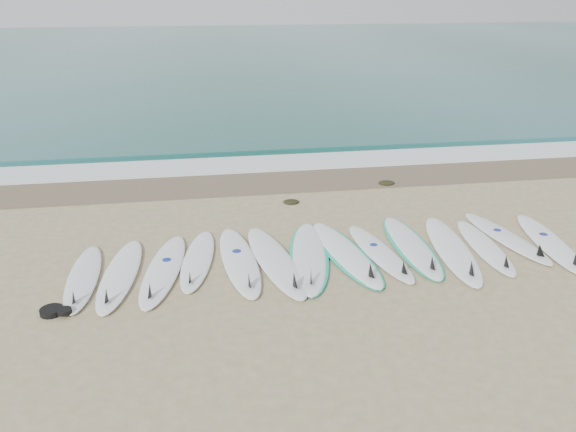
{
  "coord_description": "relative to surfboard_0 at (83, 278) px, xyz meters",
  "views": [
    {
      "loc": [
        -2.05,
        -8.42,
        4.32
      ],
      "look_at": [
        -0.53,
        0.96,
        0.4
      ],
      "focal_mm": 35.0,
      "sensor_mm": 36.0,
      "label": 1
    }
  ],
  "objects": [
    {
      "name": "ground",
      "position": [
        3.99,
        0.23,
        -0.05
      ],
      "size": [
        120.0,
        120.0,
        0.0
      ],
      "primitive_type": "plane",
      "color": "tan"
    },
    {
      "name": "ocean",
      "position": [
        3.99,
        32.73,
        -0.04
      ],
      "size": [
        120.0,
        55.0,
        0.03
      ],
      "primitive_type": "cube",
      "color": "#225B5A",
      "rests_on": "ground"
    },
    {
      "name": "wet_sand_band",
      "position": [
        3.99,
        4.33,
        -0.04
      ],
      "size": [
        120.0,
        1.8,
        0.01
      ],
      "primitive_type": "cube",
      "color": "brown",
      "rests_on": "ground"
    },
    {
      "name": "foam_band",
      "position": [
        3.99,
        5.73,
        -0.03
      ],
      "size": [
        120.0,
        1.4,
        0.04
      ],
      "primitive_type": "cube",
      "color": "silver",
      "rests_on": "ground"
    },
    {
      "name": "wave_crest",
      "position": [
        3.99,
        7.23,
        -0.0
      ],
      "size": [
        120.0,
        1.0,
        0.1
      ],
      "primitive_type": "cube",
      "color": "#225B5A",
      "rests_on": "ground"
    },
    {
      "name": "surfboard_0",
      "position": [
        0.0,
        0.0,
        0.0
      ],
      "size": [
        0.52,
        2.31,
        0.29
      ],
      "rotation": [
        0.0,
        0.0,
        0.02
      ],
      "color": "white",
      "rests_on": "ground"
    },
    {
      "name": "surfboard_1",
      "position": [
        0.56,
        0.0,
        0.0
      ],
      "size": [
        0.75,
        2.56,
        0.32
      ],
      "rotation": [
        0.0,
        0.0,
        -0.09
      ],
      "color": "white",
      "rests_on": "ground"
    },
    {
      "name": "surfboard_2",
      "position": [
        1.23,
        0.05,
        0.01
      ],
      "size": [
        0.94,
        2.63,
        0.33
      ],
      "rotation": [
        0.0,
        0.0,
        -0.16
      ],
      "color": "white",
      "rests_on": "ground"
    },
    {
      "name": "surfboard_3",
      "position": [
        1.79,
        0.34,
        0.0
      ],
      "size": [
        0.82,
        2.37,
        0.3
      ],
      "rotation": [
        0.0,
        0.0,
        -0.15
      ],
      "color": "white",
      "rests_on": "ground"
    },
    {
      "name": "surfboard_4",
      "position": [
        2.49,
        0.17,
        0.01
      ],
      "size": [
        0.77,
        2.72,
        0.34
      ],
      "rotation": [
        0.0,
        0.0,
        0.08
      ],
      "color": "white",
      "rests_on": "ground"
    },
    {
      "name": "surfboard_5",
      "position": [
        3.09,
        0.07,
        0.01
      ],
      "size": [
        1.01,
        2.87,
        0.36
      ],
      "rotation": [
        0.0,
        0.0,
        0.16
      ],
      "color": "white",
      "rests_on": "ground"
    },
    {
      "name": "surfboard_6",
      "position": [
        3.66,
        0.18,
        0.0
      ],
      "size": [
        1.13,
        2.87,
        0.36
      ],
      "rotation": [
        0.0,
        0.0,
        -0.17
      ],
      "color": "white",
      "rests_on": "ground"
    },
    {
      "name": "surfboard_7",
      "position": [
        4.32,
        0.2,
        0.0
      ],
      "size": [
        1.07,
        2.81,
        0.35
      ],
      "rotation": [
        0.0,
        0.0,
        0.15
      ],
      "color": "white",
      "rests_on": "ground"
    },
    {
      "name": "surfboard_8",
      "position": [
        4.91,
        0.1,
        0.0
      ],
      "size": [
        0.82,
        2.43,
        0.31
      ],
      "rotation": [
        0.0,
        0.0,
        0.14
      ],
      "color": "white",
      "rests_on": "ground"
    },
    {
      "name": "surfboard_9",
      "position": [
        5.54,
        0.28,
        -0.0
      ],
      "size": [
        0.7,
        2.66,
        0.34
      ],
      "rotation": [
        0.0,
        0.0,
        -0.02
      ],
      "color": "white",
      "rests_on": "ground"
    },
    {
      "name": "surfboard_10",
      "position": [
        6.18,
        0.01,
        0.01
      ],
      "size": [
        0.99,
        2.88,
        0.36
      ],
      "rotation": [
        0.0,
        0.0,
        -0.14
      ],
      "color": "white",
      "rests_on": "ground"
    },
    {
      "name": "surfboard_11",
      "position": [
        6.81,
        0.04,
        0.0
      ],
      "size": [
        0.67,
        2.36,
        0.3
      ],
      "rotation": [
        0.0,
        0.0,
        -0.08
      ],
      "color": "white",
      "rests_on": "ground"
    },
    {
      "name": "surfboard_12",
      "position": [
        7.39,
        0.34,
        0.0
      ],
      "size": [
        0.85,
        2.48,
        0.31
      ],
      "rotation": [
        0.0,
        0.0,
        0.14
      ],
      "color": "white",
      "rests_on": "ground"
    },
    {
      "name": "surfboard_13",
      "position": [
        8.03,
        -0.01,
        0.01
      ],
      "size": [
        0.93,
        2.66,
        0.33
      ],
      "rotation": [
        0.0,
        0.0,
        -0.15
      ],
      "color": "white",
      "rests_on": "ground"
    },
    {
      "name": "seaweed_near",
      "position": [
        3.8,
        2.85,
        -0.02
      ],
      "size": [
        0.35,
        0.27,
        0.07
      ],
      "primitive_type": "ellipsoid",
      "color": "black",
      "rests_on": "ground"
    },
    {
      "name": "seaweed_far",
      "position": [
        6.21,
        3.7,
        -0.01
      ],
      "size": [
        0.39,
        0.3,
        0.08
      ],
      "primitive_type": "ellipsoid",
      "color": "black",
      "rests_on": "ground"
    },
    {
      "name": "leash_coil",
      "position": [
        -0.23,
        -0.93,
        -0.0
      ],
      "size": [
        0.46,
        0.36,
        0.11
      ],
      "color": "black",
      "rests_on": "ground"
    }
  ]
}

